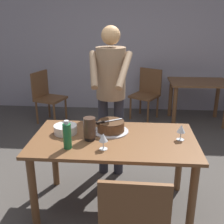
{
  "coord_description": "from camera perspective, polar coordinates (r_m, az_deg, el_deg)",
  "views": [
    {
      "loc": [
        0.15,
        -2.27,
        1.81
      ],
      "look_at": [
        -0.04,
        0.3,
        0.9
      ],
      "focal_mm": 43.79,
      "sensor_mm": 36.0,
      "label": 1
    }
  ],
  "objects": [
    {
      "name": "main_dining_table",
      "position": [
        2.57,
        0.39,
        -7.9
      ],
      "size": [
        1.5,
        0.83,
        0.75
      ],
      "color": "brown",
      "rests_on": "ground_plane"
    },
    {
      "name": "person_cutting_cake",
      "position": [
        3.0,
        -0.26,
        5.27
      ],
      "size": [
        0.47,
        0.56,
        1.72
      ],
      "color": "#2D2D38",
      "rests_on": "ground_plane"
    },
    {
      "name": "cake_knife",
      "position": [
        2.58,
        -1.67,
        -2.07
      ],
      "size": [
        0.24,
        0.16,
        0.02
      ],
      "color": "silver",
      "rests_on": "cake_on_platter"
    },
    {
      "name": "back_wall",
      "position": [
        5.42,
        2.75,
        14.61
      ],
      "size": [
        10.0,
        0.12,
        2.7
      ],
      "primitive_type": "cube",
      "color": "#ADA8B2",
      "rests_on": "ground_plane"
    },
    {
      "name": "chair_near_side",
      "position": [
        1.99,
        4.55,
        -22.27
      ],
      "size": [
        0.45,
        0.45,
        0.9
      ],
      "color": "brown",
      "rests_on": "ground_plane"
    },
    {
      "name": "ground_plane",
      "position": [
        2.91,
        0.36,
        -19.01
      ],
      "size": [
        14.0,
        14.0,
        0.0
      ],
      "primitive_type": "plane",
      "color": "#4C4742"
    },
    {
      "name": "wine_glass_far",
      "position": [
        2.52,
        14.24,
        -3.51
      ],
      "size": [
        0.08,
        0.08,
        0.14
      ],
      "color": "silver",
      "rests_on": "main_dining_table"
    },
    {
      "name": "background_chair_1",
      "position": [
        5.05,
        7.26,
        4.21
      ],
      "size": [
        0.6,
        0.6,
        0.9
      ],
      "color": "brown",
      "rests_on": "ground_plane"
    },
    {
      "name": "water_bottle",
      "position": [
        2.32,
        -9.35,
        -4.9
      ],
      "size": [
        0.07,
        0.07,
        0.25
      ],
      "color": "#1E6B38",
      "rests_on": "main_dining_table"
    },
    {
      "name": "hurricane_lamp",
      "position": [
        2.45,
        -4.71,
        -3.47
      ],
      "size": [
        0.11,
        0.11,
        0.21
      ],
      "color": "black",
      "rests_on": "main_dining_table"
    },
    {
      "name": "wine_glass_near",
      "position": [
        2.28,
        -1.84,
        -5.44
      ],
      "size": [
        0.08,
        0.08,
        0.14
      ],
      "color": "silver",
      "rests_on": "main_dining_table"
    },
    {
      "name": "cake_on_platter",
      "position": [
        2.63,
        -0.25,
        -3.12
      ],
      "size": [
        0.34,
        0.34,
        0.11
      ],
      "color": "silver",
      "rests_on": "main_dining_table"
    },
    {
      "name": "background_chair_0",
      "position": [
        4.94,
        -13.46,
        3.47
      ],
      "size": [
        0.56,
        0.56,
        0.9
      ],
      "color": "brown",
      "rests_on": "ground_plane"
    },
    {
      "name": "background_table",
      "position": [
        4.99,
        17.54,
        4.29
      ],
      "size": [
        1.0,
        0.7,
        0.74
      ],
      "color": "brown",
      "rests_on": "ground_plane"
    },
    {
      "name": "plate_stack",
      "position": [
        2.64,
        -9.7,
        -3.55
      ],
      "size": [
        0.22,
        0.22,
        0.08
      ],
      "color": "white",
      "rests_on": "main_dining_table"
    }
  ]
}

